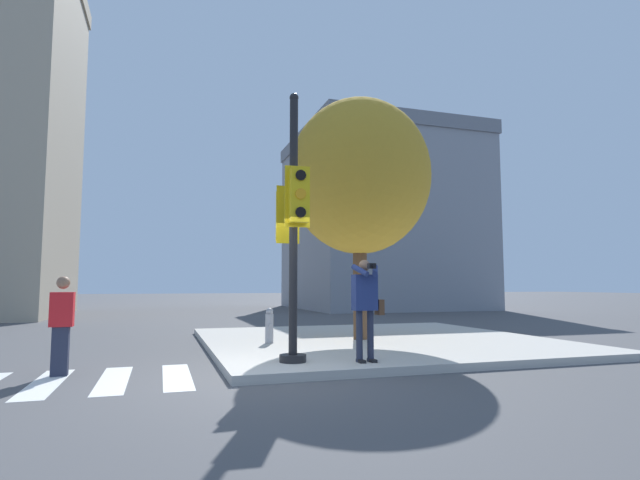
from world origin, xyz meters
TOP-DOWN VIEW (x-y plane):
  - ground_plane at (0.00, 0.00)m, footprint 160.00×160.00m
  - sidewalk_corner at (3.50, 3.50)m, footprint 8.00×8.00m
  - traffic_signal_pole at (0.63, 0.49)m, footprint 0.45×1.20m
  - person_photographer at (1.81, 0.13)m, footprint 0.58×0.54m
  - pedestrian_distant at (-2.95, 1.13)m, footprint 0.34×0.20m
  - street_tree at (3.05, 3.38)m, footprint 3.43×3.43m
  - fire_hydrant at (0.84, 3.27)m, footprint 0.18×0.24m
  - building_right at (11.63, 20.89)m, footprint 10.41×10.66m

SIDE VIEW (x-z plane):
  - ground_plane at x=0.00m, z-range 0.00..0.00m
  - sidewalk_corner at x=3.50m, z-range 0.00..0.14m
  - fire_hydrant at x=0.84m, z-range 0.14..0.91m
  - pedestrian_distant at x=-2.95m, z-range 0.04..1.60m
  - person_photographer at x=1.81m, z-range 0.31..2.01m
  - traffic_signal_pole at x=0.63m, z-range 0.16..4.76m
  - street_tree at x=3.05m, z-range 1.14..6.93m
  - building_right at x=11.63m, z-range 0.01..10.86m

